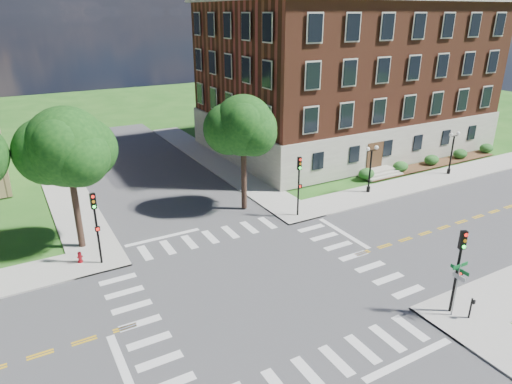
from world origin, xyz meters
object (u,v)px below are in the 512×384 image
twin_lamp_east (452,150)px  fire_hydrant (80,257)px  traffic_signal_ne (299,179)px  street_sign_pole (458,279)px  twin_lamp_west (370,166)px  traffic_signal_se (459,261)px  traffic_signal_nw (96,220)px  push_button_post (471,307)px

twin_lamp_east → fire_hydrant: bearing=-179.8°
traffic_signal_ne → fire_hydrant: bearing=177.3°
street_sign_pole → twin_lamp_west: bearing=61.8°
traffic_signal_se → traffic_signal_nw: 21.02m
traffic_signal_ne → fire_hydrant: 16.59m
traffic_signal_ne → street_sign_pole: (-0.08, -14.66, -0.88)m
fire_hydrant → traffic_signal_se: bearing=-42.7°
traffic_signal_se → traffic_signal_nw: same height
traffic_signal_nw → street_sign_pole: size_ratio=1.55×
street_sign_pole → fire_hydrant: size_ratio=4.13×
twin_lamp_west → street_sign_pole: bearing=-118.2°
twin_lamp_east → push_button_post: (-18.27, -16.22, -1.73)m
traffic_signal_nw → twin_lamp_east: 33.95m
twin_lamp_east → fire_hydrant: twin_lamp_east is taller
traffic_signal_se → traffic_signal_ne: bearing=90.5°
push_button_post → traffic_signal_ne: bearing=91.8°
traffic_signal_nw → traffic_signal_ne: bearing=-0.1°
street_sign_pole → fire_hydrant: street_sign_pole is taller
street_sign_pole → fire_hydrant: bearing=136.5°
twin_lamp_west → push_button_post: bearing=-115.6°
street_sign_pole → traffic_signal_nw: bearing=135.8°
traffic_signal_ne → street_sign_pole: traffic_signal_ne is taller
street_sign_pole → push_button_post: street_sign_pole is taller
traffic_signal_se → traffic_signal_ne: (-0.11, 14.41, 0.00)m
traffic_signal_se → traffic_signal_ne: 14.41m
traffic_signal_se → twin_lamp_west: bearing=62.0°
twin_lamp_west → fire_hydrant: size_ratio=5.64×
twin_lamp_east → twin_lamp_west: bearing=179.1°
push_button_post → twin_lamp_west: bearing=64.4°
twin_lamp_west → traffic_signal_ne: bearing=-172.6°
traffic_signal_se → twin_lamp_west: traffic_signal_se is taller
traffic_signal_se → fire_hydrant: (-16.46, 15.18, -2.72)m
push_button_post → traffic_signal_nw: bearing=135.6°
push_button_post → fire_hydrant: 23.29m
traffic_signal_se → fire_hydrant: 22.56m
fire_hydrant → twin_lamp_east: bearing=0.2°
traffic_signal_ne → twin_lamp_west: bearing=7.4°
twin_lamp_west → twin_lamp_east: (10.40, -0.17, 0.00)m
twin_lamp_west → street_sign_pole: 17.87m
traffic_signal_nw → fire_hydrant: 3.06m
traffic_signal_se → street_sign_pole: size_ratio=1.55×
twin_lamp_east → street_sign_pole: size_ratio=1.36×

